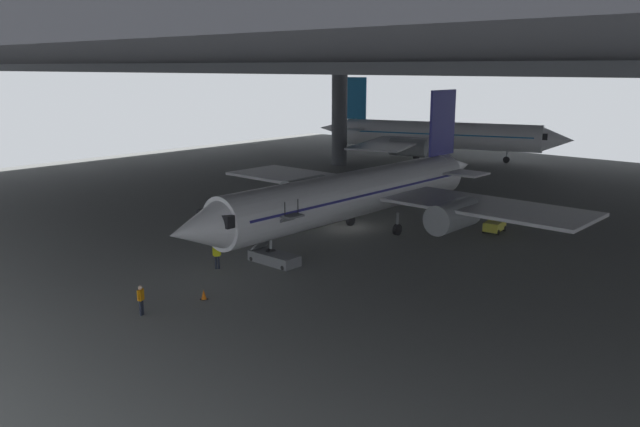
# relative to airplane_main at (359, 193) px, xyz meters

# --- Properties ---
(ground_plane) EXTENTS (110.00, 110.00, 0.00)m
(ground_plane) POSITION_rel_airplane_main_xyz_m (-1.23, 1.23, -3.36)
(ground_plane) COLOR slate
(hangar_structure) EXTENTS (121.00, 99.00, 14.46)m
(hangar_structure) POSITION_rel_airplane_main_xyz_m (-1.32, 15.00, 10.47)
(hangar_structure) COLOR #4C4F54
(hangar_structure) RESTS_ON ground_plane
(airplane_main) EXTENTS (33.27, 34.63, 10.95)m
(airplane_main) POSITION_rel_airplane_main_xyz_m (0.00, 0.00, 0.00)
(airplane_main) COLOR white
(airplane_main) RESTS_ON ground_plane
(boarding_stairs) EXTENTS (4.10, 1.54, 4.55)m
(boarding_stairs) POSITION_rel_airplane_main_xyz_m (0.49, -9.66, -2.63)
(boarding_stairs) COLOR slate
(boarding_stairs) RESTS_ON ground_plane
(crew_worker_near_nose) EXTENTS (0.35, 0.51, 1.65)m
(crew_worker_near_nose) POSITION_rel_airplane_main_xyz_m (1.76, -20.86, -2.42)
(crew_worker_near_nose) COLOR #232838
(crew_worker_near_nose) RESTS_ON ground_plane
(crew_worker_by_stairs) EXTENTS (0.39, 0.47, 1.71)m
(crew_worker_by_stairs) POSITION_rel_airplane_main_xyz_m (-1.48, -13.02, -2.37)
(crew_worker_by_stairs) COLOR #232838
(crew_worker_by_stairs) RESTS_ON ground_plane
(airplane_distant) EXTENTS (35.67, 35.35, 11.46)m
(airplane_distant) POSITION_rel_airplane_main_xyz_m (-18.19, 40.80, 0.09)
(airplane_distant) COLOR white
(airplane_distant) RESTS_ON ground_plane
(traffic_cone_orange) EXTENTS (0.36, 0.36, 0.60)m
(traffic_cone_orange) POSITION_rel_airplane_main_xyz_m (2.41, -17.20, -3.06)
(traffic_cone_orange) COLOR black
(traffic_cone_orange) RESTS_ON ground_plane
(baggage_tug) EXTENTS (1.54, 2.34, 0.90)m
(baggage_tug) POSITION_rel_airplane_main_xyz_m (7.69, 7.87, -2.83)
(baggage_tug) COLOR yellow
(baggage_tug) RESTS_ON ground_plane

